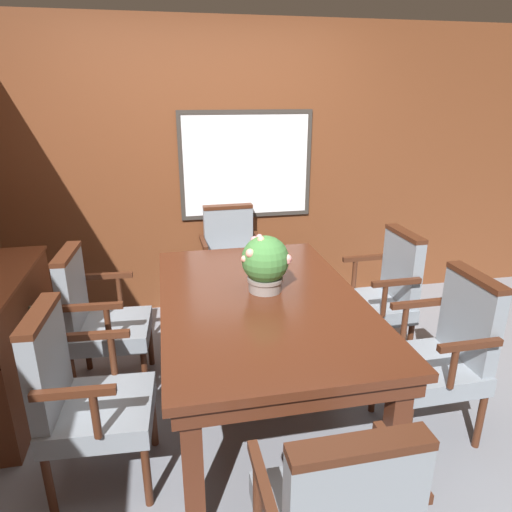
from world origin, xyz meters
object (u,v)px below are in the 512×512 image
Objects in this scene: chair_right_far at (382,292)px; chair_right_near at (444,351)px; chair_left_near at (81,394)px; chair_left_far at (97,316)px; chair_head_far at (231,259)px; potted_plant at (265,263)px; dining_table at (261,311)px.

chair_right_far is 0.81m from chair_right_near.
chair_right_near is 1.00× the size of chair_left_near.
chair_right_near is at bearing -109.19° from chair_left_far.
chair_left_far and chair_head_far have the same top height.
potted_plant is at bearing -105.00° from chair_left_far.
chair_left_near reaches higher than dining_table.
potted_plant reaches higher than chair_right_near.
dining_table is 1.87× the size of chair_right_near.
chair_left_far is 1.00× the size of chair_left_near.
chair_head_far is at bearing -151.55° from chair_right_near.
chair_left_far is at bearing 156.21° from dining_table.
chair_head_far is (0.02, 1.32, -0.15)m from dining_table.
potted_plant is (0.02, -1.24, 0.42)m from chair_head_far.
chair_right_far is at bearing 19.14° from potted_plant.
chair_right_far is at bearing 177.86° from chair_right_near.
potted_plant is (0.04, 0.09, 0.27)m from dining_table.
chair_right_far and chair_head_far have the same top height.
chair_right_far is 2.12m from chair_left_near.
chair_left_near is (-1.96, -0.81, 0.00)m from chair_right_far.
chair_left_near is 1.00× the size of chair_head_far.
chair_left_near is (0.03, -0.83, 0.00)m from chair_left_far.
chair_head_far is at bearing 89.08° from dining_table.
chair_left_far is at bearing -113.33° from chair_right_near.
dining_table is 1.06m from chair_left_near.
chair_left_near is at bearing -157.76° from dining_table.
chair_head_far is at bearing -45.24° from chair_left_far.
chair_left_near is 2.77× the size of potted_plant.
dining_table is at bearing -112.37° from chair_right_near.
potted_plant is at bearing -60.95° from chair_left_near.
chair_head_far is at bearing -134.03° from chair_right_far.
chair_right_far is 1.00× the size of chair_right_near.
chair_left_far reaches higher than dining_table.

